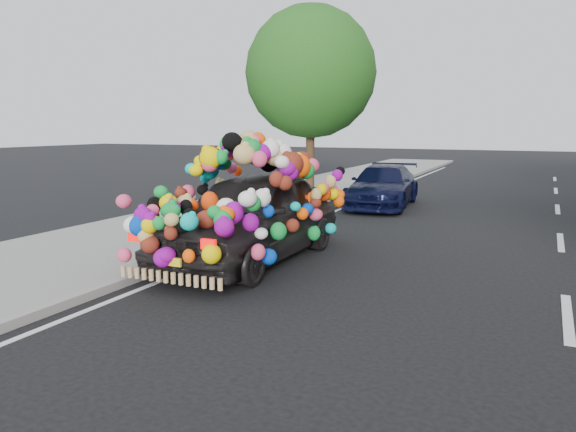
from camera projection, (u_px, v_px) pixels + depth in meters
name	position (u px, v px, depth m)	size (l,w,h in m)	color
ground	(301.00, 284.00, 8.42)	(100.00, 100.00, 0.00)	black
sidewalk	(84.00, 253.00, 10.19)	(4.00, 60.00, 0.12)	gray
kerb	(172.00, 264.00, 9.38)	(0.15, 60.00, 0.13)	gray
lane_markings	(568.00, 317.00, 6.93)	(6.00, 50.00, 0.01)	silver
tree_near_sidewalk	(311.00, 72.00, 17.87)	(4.20, 4.20, 6.13)	#332114
plush_art_car	(250.00, 196.00, 9.76)	(2.22, 4.77, 2.20)	black
navy_sedan	(383.00, 186.00, 16.39)	(1.68, 4.14, 1.20)	black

